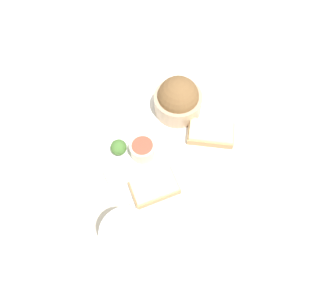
{
  "coord_description": "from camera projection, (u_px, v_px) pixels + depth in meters",
  "views": [
    {
      "loc": [
        -0.18,
        -0.28,
        0.66
      ],
      "look_at": [
        0.0,
        0.0,
        0.03
      ],
      "focal_mm": 35.0,
      "sensor_mm": 36.0,
      "label": 1
    }
  ],
  "objects": [
    {
      "name": "garnish",
      "position": [
        119.0,
        147.0,
        0.71
      ],
      "size": [
        0.04,
        0.04,
        0.04
      ],
      "color": "#477533",
      "rests_on": "dinner_plate"
    },
    {
      "name": "salad_bowl",
      "position": [
        178.0,
        99.0,
        0.75
      ],
      "size": [
        0.11,
        0.11,
        0.1
      ],
      "color": "tan",
      "rests_on": "dinner_plate"
    },
    {
      "name": "sauce_ramekin",
      "position": [
        143.0,
        149.0,
        0.71
      ],
      "size": [
        0.06,
        0.06,
        0.04
      ],
      "color": "beige",
      "rests_on": "dinner_plate"
    },
    {
      "name": "dinner_plate",
      "position": [
        168.0,
        150.0,
        0.74
      ],
      "size": [
        0.3,
        0.3,
        0.01
      ],
      "color": "white",
      "rests_on": "ground_plane"
    },
    {
      "name": "cheese_toast_near",
      "position": [
        211.0,
        133.0,
        0.74
      ],
      "size": [
        0.12,
        0.11,
        0.03
      ],
      "color": "tan",
      "rests_on": "dinner_plate"
    },
    {
      "name": "cheese_toast_far",
      "position": [
        154.0,
        187.0,
        0.67
      ],
      "size": [
        0.11,
        0.08,
        0.03
      ],
      "color": "tan",
      "rests_on": "dinner_plate"
    },
    {
      "name": "ground_plane",
      "position": [
        168.0,
        151.0,
        0.74
      ],
      "size": [
        4.0,
        4.0,
        0.0
      ],
      "primitive_type": "plane",
      "color": "beige"
    },
    {
      "name": "wine_glass",
      "position": [
        128.0,
        238.0,
        0.53
      ],
      "size": [
        0.08,
        0.08,
        0.17
      ],
      "color": "silver",
      "rests_on": "ground_plane"
    }
  ]
}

